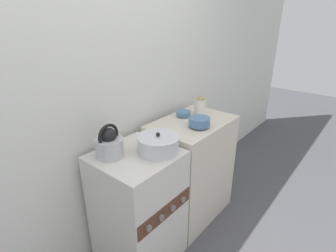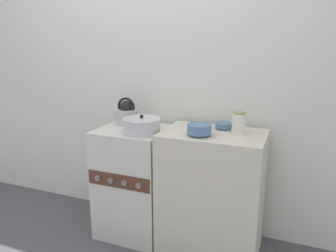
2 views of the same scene
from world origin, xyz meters
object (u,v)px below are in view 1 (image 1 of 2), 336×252
object	(u,v)px
small_ceramic_bowl	(183,113)
stove	(139,208)
cooking_pot	(158,144)
enamel_bowl	(199,122)
kettle	(110,144)
storage_jar	(200,107)

from	to	relation	value
small_ceramic_bowl	stove	bearing A→B (deg)	-170.25
cooking_pot	stove	bearing A→B (deg)	142.81
stove	enamel_bowl	size ratio (longest dim) A/B	5.36
stove	enamel_bowl	world-z (taller)	enamel_bowl
kettle	storage_jar	size ratio (longest dim) A/B	1.47
storage_jar	cooking_pot	bearing A→B (deg)	-169.93
stove	kettle	distance (m)	0.56
enamel_bowl	small_ceramic_bowl	bearing A→B (deg)	64.18
enamel_bowl	storage_jar	world-z (taller)	storage_jar
kettle	enamel_bowl	bearing A→B (deg)	-18.65
cooking_pot	small_ceramic_bowl	world-z (taller)	cooking_pot
enamel_bowl	kettle	bearing A→B (deg)	161.35
stove	small_ceramic_bowl	world-z (taller)	small_ceramic_bowl
stove	kettle	bearing A→B (deg)	136.20
stove	kettle	size ratio (longest dim) A/B	3.97
small_ceramic_bowl	kettle	bearing A→B (deg)	-179.67
storage_jar	stove	bearing A→B (deg)	-177.77
kettle	stove	bearing A→B (deg)	-43.80
kettle	enamel_bowl	distance (m)	0.74
cooking_pot	enamel_bowl	xyz separation A→B (m)	(0.46, -0.03, 0.03)
kettle	enamel_bowl	world-z (taller)	kettle
stove	cooking_pot	distance (m)	0.53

